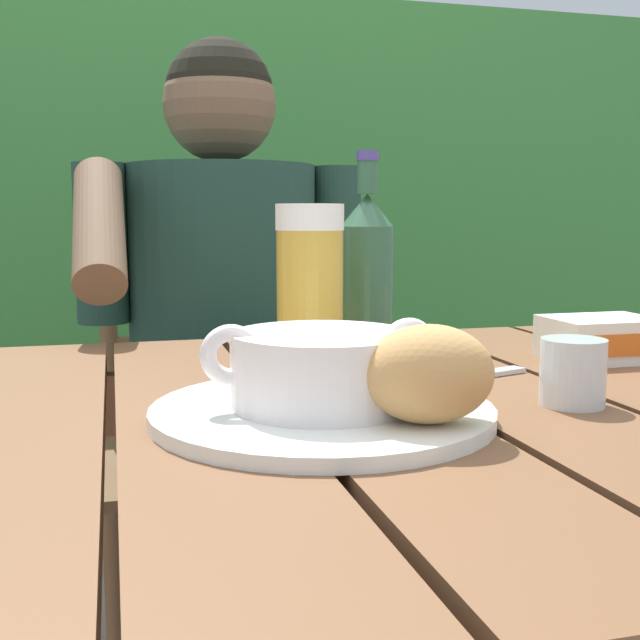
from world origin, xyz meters
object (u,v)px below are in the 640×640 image
object	(u,v)px
chair_near_diner	(214,436)
beer_glass	(309,285)
soup_bowl	(322,367)
bread_roll	(429,374)
butter_tub	(601,339)
person_eating	(225,339)
water_glass_small	(573,372)
table_knife	(453,377)
serving_plate	(322,412)
beer_bottle	(367,269)

from	to	relation	value
chair_near_diner	beer_glass	world-z (taller)	chair_near_diner
soup_bowl	bread_roll	bearing A→B (deg)	-49.40
bread_roll	butter_tub	size ratio (longest dim) A/B	0.89
person_eating	chair_near_diner	bearing A→B (deg)	89.18
bread_roll	water_glass_small	distance (m)	0.18
bread_roll	table_knife	xyz separation A→B (m)	(0.11, 0.18, -0.05)
serving_plate	beer_glass	distance (m)	0.26
water_glass_small	table_knife	size ratio (longest dim) A/B	0.39
serving_plate	bread_roll	distance (m)	0.11
soup_bowl	beer_glass	distance (m)	0.25
bread_roll	person_eating	bearing A→B (deg)	93.68
beer_bottle	beer_glass	bearing A→B (deg)	-142.41
serving_plate	soup_bowl	size ratio (longest dim) A/B	1.42
person_eating	bread_roll	distance (m)	0.77
serving_plate	water_glass_small	world-z (taller)	water_glass_small
bread_roll	beer_glass	bearing A→B (deg)	92.78
chair_near_diner	beer_glass	distance (m)	0.75
beer_bottle	person_eating	bearing A→B (deg)	108.19
person_eating	butter_tub	xyz separation A→B (m)	(0.37, -0.51, 0.06)
person_eating	water_glass_small	xyz separation A→B (m)	(0.21, -0.70, 0.07)
person_eating	serving_plate	xyz separation A→B (m)	(-0.01, -0.69, 0.04)
water_glass_small	soup_bowl	bearing A→B (deg)	177.26
person_eating	bread_roll	size ratio (longest dim) A/B	10.92
person_eating	butter_tub	distance (m)	0.64
butter_tub	soup_bowl	bearing A→B (deg)	-155.52
chair_near_diner	table_knife	xyz separation A→B (m)	(0.15, -0.78, 0.27)
beer_glass	water_glass_small	bearing A→B (deg)	-53.94
water_glass_small	bread_roll	bearing A→B (deg)	-159.00
butter_tub	beer_glass	bearing A→B (deg)	169.88
person_eating	beer_bottle	distance (m)	0.43
water_glass_small	butter_tub	world-z (taller)	water_glass_small
bread_roll	beer_glass	distance (m)	0.31
bread_roll	water_glass_small	world-z (taller)	bread_roll
person_eating	water_glass_small	world-z (taller)	person_eating
beer_bottle	table_knife	xyz separation A→B (m)	(0.03, -0.20, -0.10)
person_eating	table_knife	size ratio (longest dim) A/B	7.77
chair_near_diner	table_knife	bearing A→B (deg)	-79.02
soup_bowl	water_glass_small	bearing A→B (deg)	-2.74
serving_plate	soup_bowl	world-z (taller)	soup_bowl
serving_plate	beer_glass	bearing A→B (deg)	78.39
person_eating	beer_glass	size ratio (longest dim) A/B	6.69
person_eating	soup_bowl	xyz separation A→B (m)	(-0.01, -0.69, 0.08)
water_glass_small	butter_tub	size ratio (longest dim) A/B	0.48
person_eating	bread_roll	xyz separation A→B (m)	(0.05, -0.76, 0.09)
bread_roll	beer_glass	world-z (taller)	beer_glass
soup_bowl	beer_bottle	distance (m)	0.34
soup_bowl	table_knife	world-z (taller)	soup_bowl
person_eating	water_glass_small	size ratio (longest dim) A/B	20.12
bread_roll	water_glass_small	size ratio (longest dim) A/B	1.84
person_eating	bread_roll	bearing A→B (deg)	-86.32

